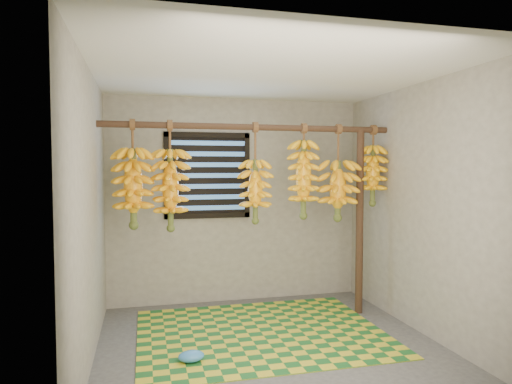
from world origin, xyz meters
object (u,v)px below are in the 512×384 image
object	(u,v)px
banana_bunch_c	(255,191)
banana_bunch_f	(373,175)
woven_mat	(261,332)
support_post	(360,222)
banana_bunch_b	(170,190)
banana_bunch_a	(133,188)
plastic_bag	(191,356)
banana_bunch_e	(338,190)
banana_bunch_d	(304,179)

from	to	relation	value
banana_bunch_c	banana_bunch_f	size ratio (longest dim) A/B	1.18
woven_mat	banana_bunch_c	world-z (taller)	banana_bunch_c
woven_mat	banana_bunch_f	bearing A→B (deg)	14.14
woven_mat	support_post	bearing A→B (deg)	15.83
woven_mat	banana_bunch_b	xyz separation A→B (m)	(-0.83, 0.34, 1.37)
banana_bunch_a	banana_bunch_b	size ratio (longest dim) A/B	0.96
woven_mat	banana_bunch_c	xyz separation A→B (m)	(0.03, 0.34, 1.35)
woven_mat	banana_bunch_f	xyz separation A→B (m)	(1.35, 0.34, 1.50)
plastic_bag	banana_bunch_c	world-z (taller)	banana_bunch_c
banana_bunch_b	banana_bunch_f	size ratio (longest dim) A/B	1.23
plastic_bag	banana_bunch_e	xyz separation A→B (m)	(1.66, 0.86, 1.29)
support_post	banana_bunch_f	world-z (taller)	banana_bunch_f
woven_mat	banana_bunch_c	bearing A→B (deg)	85.35
woven_mat	banana_bunch_d	world-z (taller)	banana_bunch_d
plastic_bag	banana_bunch_a	xyz separation A→B (m)	(-0.45, 0.86, 1.34)
plastic_bag	banana_bunch_b	world-z (taller)	banana_bunch_b
banana_bunch_c	plastic_bag	bearing A→B (deg)	-131.22
plastic_bag	banana_bunch_c	distance (m)	1.73
woven_mat	banana_bunch_f	world-z (taller)	banana_bunch_f
plastic_bag	banana_bunch_b	xyz separation A→B (m)	(-0.10, 0.86, 1.32)
support_post	banana_bunch_a	size ratio (longest dim) A/B	1.94
banana_bunch_e	banana_bunch_f	xyz separation A→B (m)	(0.41, -0.00, 0.16)
support_post	banana_bunch_f	xyz separation A→B (m)	(0.15, -0.00, 0.51)
banana_bunch_b	banana_bunch_e	distance (m)	1.77
banana_bunch_c	support_post	bearing A→B (deg)	0.00
banana_bunch_d	support_post	bearing A→B (deg)	0.00
banana_bunch_a	banana_bunch_b	bearing A→B (deg)	0.00
woven_mat	plastic_bag	bearing A→B (deg)	-144.42
banana_bunch_b	plastic_bag	bearing A→B (deg)	-83.14
plastic_bag	banana_bunch_d	size ratio (longest dim) A/B	0.22
support_post	banana_bunch_e	world-z (taller)	banana_bunch_e
woven_mat	banana_bunch_f	distance (m)	2.05
plastic_bag	banana_bunch_f	xyz separation A→B (m)	(2.07, 0.86, 1.45)
banana_bunch_e	woven_mat	bearing A→B (deg)	-160.11
banana_bunch_d	banana_bunch_e	distance (m)	0.41
plastic_bag	banana_bunch_f	world-z (taller)	banana_bunch_f
banana_bunch_b	banana_bunch_f	xyz separation A→B (m)	(2.17, -0.00, 0.13)
banana_bunch_a	banana_bunch_c	bearing A→B (deg)	0.00
banana_bunch_d	banana_bunch_f	world-z (taller)	same
plastic_bag	banana_bunch_f	size ratio (longest dim) A/B	0.25
plastic_bag	banana_bunch_e	world-z (taller)	banana_bunch_e
banana_bunch_c	banana_bunch_e	distance (m)	0.91
plastic_bag	banana_bunch_b	bearing A→B (deg)	96.86
banana_bunch_e	plastic_bag	bearing A→B (deg)	-152.72
woven_mat	banana_bunch_e	size ratio (longest dim) A/B	2.27
support_post	banana_bunch_e	bearing A→B (deg)	180.00
banana_bunch_b	banana_bunch_e	bearing A→B (deg)	0.00
banana_bunch_c	banana_bunch_b	bearing A→B (deg)	180.00
banana_bunch_d	banana_bunch_f	xyz separation A→B (m)	(0.80, -0.00, 0.04)
plastic_bag	banana_bunch_a	size ratio (longest dim) A/B	0.21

